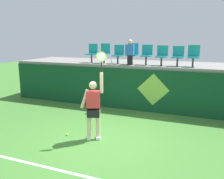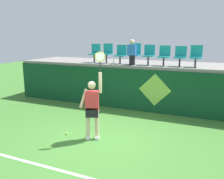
{
  "view_description": "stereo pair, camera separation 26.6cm",
  "coord_description": "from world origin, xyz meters",
  "px_view_note": "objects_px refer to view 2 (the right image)",
  "views": [
    {
      "loc": [
        2.61,
        -5.74,
        2.88
      ],
      "look_at": [
        -0.13,
        1.15,
        1.27
      ],
      "focal_mm": 37.85,
      "sensor_mm": 36.0,
      "label": 1
    },
    {
      "loc": [
        2.86,
        -5.64,
        2.88
      ],
      "look_at": [
        -0.13,
        1.15,
        1.27
      ],
      "focal_mm": 37.85,
      "sensor_mm": 36.0,
      "label": 2
    }
  ],
  "objects_px": {
    "spectator_0": "(132,52)",
    "stadium_chair_6": "(180,55)",
    "stadium_chair_5": "(164,55)",
    "tennis_ball": "(67,134)",
    "stadium_chair_3": "(135,53)",
    "water_bottle": "(114,61)",
    "stadium_chair_7": "(196,55)",
    "stadium_chair_0": "(95,52)",
    "tennis_player": "(92,107)",
    "stadium_chair_4": "(149,54)",
    "stadium_chair_2": "(121,54)",
    "stadium_chair_1": "(107,52)"
  },
  "relations": [
    {
      "from": "stadium_chair_1",
      "to": "stadium_chair_3",
      "type": "relative_size",
      "value": 0.98
    },
    {
      "from": "spectator_0",
      "to": "stadium_chair_6",
      "type": "bearing_deg",
      "value": 12.08
    },
    {
      "from": "stadium_chair_6",
      "to": "stadium_chair_7",
      "type": "relative_size",
      "value": 0.95
    },
    {
      "from": "stadium_chair_1",
      "to": "stadium_chair_7",
      "type": "distance_m",
      "value": 3.71
    },
    {
      "from": "stadium_chair_2",
      "to": "stadium_chair_7",
      "type": "xyz_separation_m",
      "value": [
        3.06,
        0.0,
        0.02
      ]
    },
    {
      "from": "stadium_chair_2",
      "to": "tennis_player",
      "type": "bearing_deg",
      "value": -80.21
    },
    {
      "from": "stadium_chair_7",
      "to": "spectator_0",
      "type": "height_order",
      "value": "spectator_0"
    },
    {
      "from": "stadium_chair_1",
      "to": "stadium_chair_2",
      "type": "bearing_deg",
      "value": 0.06
    },
    {
      "from": "water_bottle",
      "to": "stadium_chair_7",
      "type": "height_order",
      "value": "stadium_chair_7"
    },
    {
      "from": "spectator_0",
      "to": "tennis_ball",
      "type": "bearing_deg",
      "value": -103.56
    },
    {
      "from": "tennis_player",
      "to": "stadium_chair_6",
      "type": "bearing_deg",
      "value": 64.41
    },
    {
      "from": "stadium_chair_5",
      "to": "stadium_chair_6",
      "type": "xyz_separation_m",
      "value": [
        0.62,
        -0.0,
        -0.01
      ]
    },
    {
      "from": "water_bottle",
      "to": "stadium_chair_3",
      "type": "xyz_separation_m",
      "value": [
        0.79,
        0.41,
        0.35
      ]
    },
    {
      "from": "stadium_chair_4",
      "to": "tennis_player",
      "type": "bearing_deg",
      "value": -98.6
    },
    {
      "from": "water_bottle",
      "to": "spectator_0",
      "type": "height_order",
      "value": "spectator_0"
    },
    {
      "from": "stadium_chair_2",
      "to": "stadium_chair_7",
      "type": "height_order",
      "value": "stadium_chair_7"
    },
    {
      "from": "water_bottle",
      "to": "stadium_chair_4",
      "type": "distance_m",
      "value": 1.48
    },
    {
      "from": "stadium_chair_6",
      "to": "stadium_chair_7",
      "type": "bearing_deg",
      "value": 0.3
    },
    {
      "from": "water_bottle",
      "to": "stadium_chair_6",
      "type": "xyz_separation_m",
      "value": [
        2.64,
        0.41,
        0.29
      ]
    },
    {
      "from": "stadium_chair_4",
      "to": "stadium_chair_6",
      "type": "height_order",
      "value": "stadium_chair_4"
    },
    {
      "from": "stadium_chair_1",
      "to": "stadium_chair_7",
      "type": "xyz_separation_m",
      "value": [
        3.71,
        0.0,
        -0.03
      ]
    },
    {
      "from": "water_bottle",
      "to": "stadium_chair_7",
      "type": "bearing_deg",
      "value": 7.29
    },
    {
      "from": "stadium_chair_4",
      "to": "stadium_chair_2",
      "type": "bearing_deg",
      "value": 179.94
    },
    {
      "from": "water_bottle",
      "to": "spectator_0",
      "type": "xyz_separation_m",
      "value": [
        0.79,
        0.01,
        0.41
      ]
    },
    {
      "from": "stadium_chair_6",
      "to": "spectator_0",
      "type": "xyz_separation_m",
      "value": [
        -1.85,
        -0.4,
        0.12
      ]
    },
    {
      "from": "tennis_player",
      "to": "water_bottle",
      "type": "distance_m",
      "value": 3.63
    },
    {
      "from": "stadium_chair_0",
      "to": "stadium_chair_5",
      "type": "relative_size",
      "value": 1.05
    },
    {
      "from": "stadium_chair_6",
      "to": "spectator_0",
      "type": "bearing_deg",
      "value": -167.92
    },
    {
      "from": "spectator_0",
      "to": "stadium_chair_7",
      "type": "bearing_deg",
      "value": 9.34
    },
    {
      "from": "tennis_ball",
      "to": "stadium_chair_0",
      "type": "bearing_deg",
      "value": 104.96
    },
    {
      "from": "stadium_chair_3",
      "to": "stadium_chair_6",
      "type": "bearing_deg",
      "value": -0.14
    },
    {
      "from": "stadium_chair_0",
      "to": "stadium_chair_4",
      "type": "xyz_separation_m",
      "value": [
        2.48,
        -0.0,
        -0.01
      ]
    },
    {
      "from": "stadium_chair_0",
      "to": "stadium_chair_3",
      "type": "distance_m",
      "value": 1.88
    },
    {
      "from": "tennis_player",
      "to": "stadium_chair_5",
      "type": "distance_m",
      "value": 4.2
    },
    {
      "from": "water_bottle",
      "to": "spectator_0",
      "type": "bearing_deg",
      "value": 0.87
    },
    {
      "from": "stadium_chair_4",
      "to": "stadium_chair_6",
      "type": "distance_m",
      "value": 1.25
    },
    {
      "from": "stadium_chair_1",
      "to": "stadium_chair_4",
      "type": "bearing_deg",
      "value": -0.02
    },
    {
      "from": "stadium_chair_7",
      "to": "stadium_chair_2",
      "type": "bearing_deg",
      "value": -179.99
    },
    {
      "from": "water_bottle",
      "to": "spectator_0",
      "type": "relative_size",
      "value": 0.25
    },
    {
      "from": "tennis_ball",
      "to": "stadium_chair_1",
      "type": "xyz_separation_m",
      "value": [
        -0.44,
        3.89,
        2.25
      ]
    },
    {
      "from": "stadium_chair_3",
      "to": "stadium_chair_4",
      "type": "distance_m",
      "value": 0.6
    },
    {
      "from": "tennis_ball",
      "to": "stadium_chair_3",
      "type": "distance_m",
      "value": 4.58
    },
    {
      "from": "stadium_chair_0",
      "to": "stadium_chair_7",
      "type": "xyz_separation_m",
      "value": [
        4.31,
        0.0,
        -0.02
      ]
    },
    {
      "from": "stadium_chair_5",
      "to": "stadium_chair_6",
      "type": "height_order",
      "value": "stadium_chair_5"
    },
    {
      "from": "tennis_player",
      "to": "stadium_chair_7",
      "type": "height_order",
      "value": "stadium_chair_7"
    },
    {
      "from": "tennis_player",
      "to": "tennis_ball",
      "type": "relative_size",
      "value": 38.34
    },
    {
      "from": "stadium_chair_5",
      "to": "stadium_chair_7",
      "type": "bearing_deg",
      "value": 0.13
    },
    {
      "from": "stadium_chair_6",
      "to": "stadium_chair_5",
      "type": "bearing_deg",
      "value": 179.97
    },
    {
      "from": "water_bottle",
      "to": "stadium_chair_5",
      "type": "xyz_separation_m",
      "value": [
        2.01,
        0.41,
        0.3
      ]
    },
    {
      "from": "tennis_ball",
      "to": "stadium_chair_7",
      "type": "height_order",
      "value": "stadium_chair_7"
    }
  ]
}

